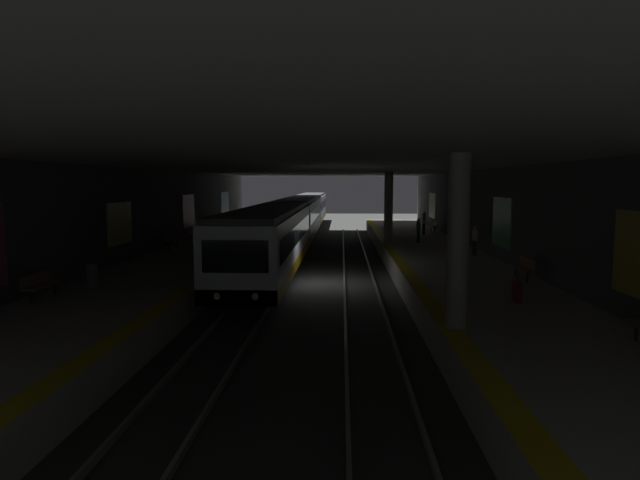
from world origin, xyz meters
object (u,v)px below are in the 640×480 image
Objects in this scene: bench_left_far at (434,225)px; suitcase_rolling at (517,292)px; metro_train at (299,217)px; bench_right_mid at (171,240)px; person_walking_mid at (475,239)px; pillar_far at (389,207)px; bench_left_mid at (524,266)px; bench_right_far at (194,232)px; trash_bin at (92,275)px; bench_right_near at (40,283)px; pillar_near at (458,242)px; person_standing_far at (424,222)px; person_waiting_near at (418,230)px.

suitcase_rolling is at bearing 176.30° from bench_left_far.
metro_train is 15.14m from bench_right_mid.
bench_right_mid is (-11.31, 17.07, 0.00)m from bench_left_far.
person_walking_mid is (-2.02, -16.89, 0.33)m from bench_right_mid.
pillar_far reaches higher than bench_left_far.
bench_right_far is (13.72, 17.07, 0.00)m from bench_left_mid.
bench_right_far is 15.88m from trash_bin.
metro_train is 11.02m from bench_left_far.
bench_right_mid is 11.21m from trash_bin.
metro_train is 55.75× the size of suitcase_rolling.
bench_right_near is at bearing 103.87° from bench_left_mid.
bench_left_mid is 20.35m from bench_left_far.
metro_train is at bearing -24.74° from bench_right_mid.
suitcase_rolling is at bearing -97.21° from trash_bin.
person_standing_far is at bearing -6.93° from pillar_near.
person_standing_far reaches higher than bench_right_far.
pillar_far is 13.64m from bench_right_mid.
metro_train is at bearing -13.20° from bench_right_near.
trash_bin is (-24.94, 5.60, -0.55)m from metro_train.
metro_train reaches higher than suitcase_rolling.
bench_right_far is (4.68, 0.00, 0.00)m from bench_right_mid.
bench_right_far is at bearing 68.35° from person_walking_mid.
trash_bin is at bearing 167.34° from metro_train.
pillar_near is at bearing -112.34° from trash_bin.
person_waiting_near is (-0.80, -14.79, 0.32)m from bench_right_far.
bench_left_far is 29.91m from bench_right_near.
bench_right_near is at bearing 77.21° from pillar_near.
person_standing_far is at bearing -12.28° from person_waiting_near.
person_walking_mid is 0.95× the size of person_standing_far.
person_walking_mid reaches higher than bench_left_far.
person_standing_far reaches higher than bench_right_near.
person_walking_mid reaches higher than bench_right_far.
bench_left_mid and bench_right_near have the same top height.
suitcase_rolling is at bearing -177.60° from person_waiting_near.
person_walking_mid is (-6.70, -16.89, 0.33)m from bench_right_far.
bench_right_far is (-9.07, 6.33, -0.45)m from metro_train.
bench_left_mid is (-13.17, -4.18, -1.75)m from pillar_far.
suitcase_rolling is (-17.74, -15.50, -0.20)m from bench_right_far.
person_standing_far is (5.56, -1.21, 0.06)m from person_waiting_near.
bench_right_near is 13.26m from bench_right_mid.
trash_bin is at bearing 119.57° from person_walking_mid.
trash_bin is (2.07, -0.73, -0.10)m from bench_right_near.
person_waiting_near is at bearing -40.80° from bench_right_near.
bench_right_near is (2.93, 12.88, -1.75)m from pillar_near.
pillar_near is at bearing 149.63° from bench_left_mid.
bench_left_mid is at bearing -117.91° from bench_right_mid.
pillar_near is at bearing 180.00° from pillar_far.
pillar_far is at bearing 17.63° from bench_left_mid.
person_waiting_near is 16.95m from suitcase_rolling.
trash_bin is (-11.19, -0.73, -0.10)m from bench_right_mid.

